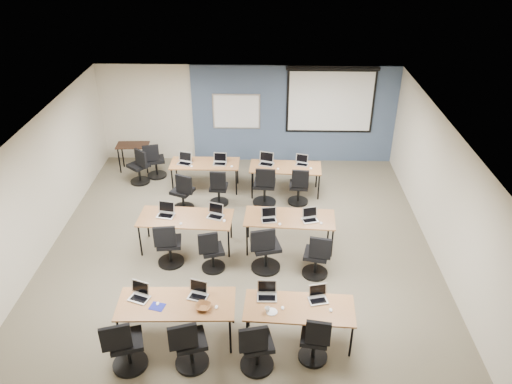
{
  "coord_description": "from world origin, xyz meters",
  "views": [
    {
      "loc": [
        0.53,
        -8.26,
        6.27
      ],
      "look_at": [
        0.32,
        0.4,
        1.28
      ],
      "focal_mm": 35.0,
      "sensor_mm": 36.0,
      "label": 1
    }
  ],
  "objects_px": {
    "laptop_11": "(302,162)",
    "training_table_front_right": "(299,309)",
    "task_chair_3": "(315,343)",
    "training_table_front_left": "(176,305)",
    "training_table_mid_left": "(186,219)",
    "task_chair_1": "(189,347)",
    "task_chair_7": "(317,259)",
    "task_chair_9": "(219,190)",
    "task_chair_0": "(125,348)",
    "task_chair_11": "(299,189)",
    "laptop_2": "(267,293)",
    "task_chair_5": "(212,254)",
    "laptop_9": "(220,161)",
    "task_chair_6": "(265,252)",
    "laptop_3": "(318,296)",
    "whiteboard": "(236,112)",
    "task_chair_4": "(169,248)",
    "training_table_back_right": "(285,168)",
    "laptop_7": "(310,217)",
    "laptop_5": "(216,213)",
    "training_table_mid_right": "(290,219)",
    "task_chair_10": "(265,189)",
    "laptop_4": "(166,212)",
    "utility_table": "(133,148)",
    "projector_screen": "(331,97)",
    "laptop_0": "(140,294)",
    "training_table_back_left": "(205,165)",
    "laptop_1": "(198,293)",
    "laptop_6": "(269,217)",
    "laptop_10": "(267,161)",
    "spare_chair_b": "(140,169)",
    "task_chair_2": "(256,349)",
    "spare_chair_a": "(155,163)",
    "laptop_8": "(185,161)"
  },
  "relations": [
    {
      "from": "training_table_mid_left",
      "to": "laptop_5",
      "type": "xyz_separation_m",
      "value": [
        0.61,
        0.07,
        0.1
      ]
    },
    {
      "from": "training_table_front_right",
      "to": "task_chair_5",
      "type": "distance_m",
      "value": 2.43
    },
    {
      "from": "projector_screen",
      "to": "training_table_mid_right",
      "type": "height_order",
      "value": "projector_screen"
    },
    {
      "from": "laptop_9",
      "to": "laptop_4",
      "type": "bearing_deg",
      "value": -106.16
    },
    {
      "from": "laptop_9",
      "to": "task_chair_9",
      "type": "relative_size",
      "value": 0.34
    },
    {
      "from": "task_chair_3",
      "to": "laptop_11",
      "type": "relative_size",
      "value": 3.19
    },
    {
      "from": "training_table_back_left",
      "to": "task_chair_2",
      "type": "xyz_separation_m",
      "value": [
        1.41,
        -5.66,
        -0.26
      ]
    },
    {
      "from": "training_table_front_right",
      "to": "training_table_front_left",
      "type": "bearing_deg",
      "value": -178.01
    },
    {
      "from": "laptop_9",
      "to": "spare_chair_b",
      "type": "relative_size",
      "value": 0.33
    },
    {
      "from": "training_table_back_right",
      "to": "laptop_7",
      "type": "xyz_separation_m",
      "value": [
        0.43,
        -2.35,
        0.11
      ]
    },
    {
      "from": "training_table_mid_left",
      "to": "utility_table",
      "type": "height_order",
      "value": "utility_table"
    },
    {
      "from": "task_chair_3",
      "to": "task_chair_7",
      "type": "relative_size",
      "value": 0.97
    },
    {
      "from": "task_chair_11",
      "to": "whiteboard",
      "type": "bearing_deg",
      "value": 128.92
    },
    {
      "from": "training_table_back_left",
      "to": "laptop_1",
      "type": "relative_size",
      "value": 5.51
    },
    {
      "from": "laptop_4",
      "to": "utility_table",
      "type": "bearing_deg",
      "value": 124.46
    },
    {
      "from": "laptop_2",
      "to": "training_table_mid_left",
      "type": "bearing_deg",
      "value": 125.19
    },
    {
      "from": "training_table_back_left",
      "to": "laptop_7",
      "type": "xyz_separation_m",
      "value": [
        2.42,
        -2.5,
        0.11
      ]
    },
    {
      "from": "projector_screen",
      "to": "laptop_0",
      "type": "xyz_separation_m",
      "value": [
        -3.71,
        -6.53,
        -1.1
      ]
    },
    {
      "from": "task_chair_4",
      "to": "task_chair_9",
      "type": "xyz_separation_m",
      "value": [
        0.78,
        2.34,
        -0.03
      ]
    },
    {
      "from": "whiteboard",
      "to": "task_chair_7",
      "type": "relative_size",
      "value": 1.3
    },
    {
      "from": "laptop_11",
      "to": "training_table_front_right",
      "type": "bearing_deg",
      "value": -77.32
    },
    {
      "from": "task_chair_0",
      "to": "laptop_1",
      "type": "xyz_separation_m",
      "value": [
        1.02,
        0.86,
        0.36
      ]
    },
    {
      "from": "task_chair_7",
      "to": "laptop_2",
      "type": "bearing_deg",
      "value": -111.25
    },
    {
      "from": "whiteboard",
      "to": "task_chair_5",
      "type": "bearing_deg",
      "value": -92.53
    },
    {
      "from": "laptop_3",
      "to": "task_chair_6",
      "type": "distance_m",
      "value": 1.89
    },
    {
      "from": "task_chair_6",
      "to": "laptop_3",
      "type": "bearing_deg",
      "value": -76.78
    },
    {
      "from": "laptop_5",
      "to": "task_chair_9",
      "type": "height_order",
      "value": "laptop_5"
    },
    {
      "from": "training_table_mid_left",
      "to": "task_chair_1",
      "type": "height_order",
      "value": "task_chair_1"
    },
    {
      "from": "laptop_1",
      "to": "laptop_4",
      "type": "height_order",
      "value": "laptop_4"
    },
    {
      "from": "spare_chair_a",
      "to": "spare_chair_b",
      "type": "distance_m",
      "value": 0.47
    },
    {
      "from": "training_table_mid_right",
      "to": "laptop_6",
      "type": "xyz_separation_m",
      "value": [
        -0.42,
        -0.09,
        0.1
      ]
    },
    {
      "from": "laptop_2",
      "to": "laptop_9",
      "type": "relative_size",
      "value": 0.99
    },
    {
      "from": "task_chair_5",
      "to": "whiteboard",
      "type": "bearing_deg",
      "value": 71.33
    },
    {
      "from": "laptop_10",
      "to": "training_table_back_right",
      "type": "bearing_deg",
      "value": -2.26
    },
    {
      "from": "task_chair_0",
      "to": "task_chair_11",
      "type": "distance_m",
      "value": 5.79
    },
    {
      "from": "utility_table",
      "to": "laptop_0",
      "type": "bearing_deg",
      "value": -78.39
    },
    {
      "from": "training_table_back_right",
      "to": "utility_table",
      "type": "distance_m",
      "value": 4.19
    },
    {
      "from": "utility_table",
      "to": "task_chair_11",
      "type": "bearing_deg",
      "value": -24.01
    },
    {
      "from": "laptop_1",
      "to": "laptop_9",
      "type": "relative_size",
      "value": 0.95
    },
    {
      "from": "projector_screen",
      "to": "training_table_back_right",
      "type": "bearing_deg",
      "value": -123.85
    },
    {
      "from": "task_chair_4",
      "to": "training_table_mid_left",
      "type": "bearing_deg",
      "value": 59.84
    },
    {
      "from": "laptop_2",
      "to": "task_chair_7",
      "type": "distance_m",
      "value": 1.76
    },
    {
      "from": "task_chair_6",
      "to": "laptop_8",
      "type": "xyz_separation_m",
      "value": [
        -2.01,
        3.21,
        0.35
      ]
    },
    {
      "from": "laptop_10",
      "to": "laptop_7",
      "type": "bearing_deg",
      "value": -53.82
    },
    {
      "from": "laptop_2",
      "to": "task_chair_5",
      "type": "bearing_deg",
      "value": 124.07
    },
    {
      "from": "laptop_7",
      "to": "task_chair_7",
      "type": "relative_size",
      "value": 0.31
    },
    {
      "from": "training_table_mid_right",
      "to": "task_chair_10",
      "type": "xyz_separation_m",
      "value": [
        -0.52,
        1.7,
        -0.25
      ]
    },
    {
      "from": "task_chair_7",
      "to": "task_chair_9",
      "type": "distance_m",
      "value": 3.37
    },
    {
      "from": "laptop_1",
      "to": "task_chair_2",
      "type": "xyz_separation_m",
      "value": [
        0.97,
        -0.83,
        -0.37
      ]
    },
    {
      "from": "training_table_back_right",
      "to": "laptop_10",
      "type": "height_order",
      "value": "laptop_10"
    }
  ]
}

